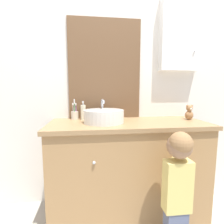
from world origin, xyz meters
name	(u,v)px	position (x,y,z in m)	size (l,w,h in m)	color
wall_back	(125,80)	(0.02, 0.62, 1.28)	(3.20, 0.18, 2.50)	silver
vanity_counter	(128,169)	(0.00, 0.32, 0.45)	(1.41, 0.56, 0.89)	#A37A4C
sink_basin	(104,116)	(-0.22, 0.33, 0.95)	(0.35, 0.40, 0.20)	silver
toothbrush_holder	(75,115)	(-0.49, 0.53, 0.94)	(0.07, 0.07, 0.20)	beige
soap_dispenser	(83,112)	(-0.41, 0.50, 0.96)	(0.05, 0.05, 0.18)	beige
child_figure	(178,179)	(0.25, -0.14, 0.57)	(0.18, 0.44, 0.91)	slate
teddy_bear	(189,113)	(0.61, 0.37, 0.96)	(0.08, 0.07, 0.15)	#9E7047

